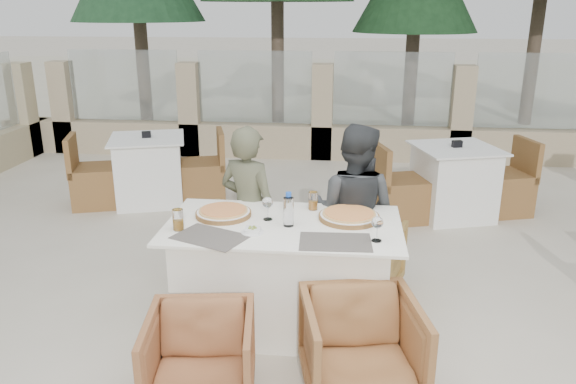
# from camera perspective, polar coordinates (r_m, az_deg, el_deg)

# --- Properties ---
(ground) EXTENTS (80.00, 80.00, 0.00)m
(ground) POSITION_cam_1_polar(r_m,az_deg,el_deg) (4.09, -0.14, -13.83)
(ground) COLOR beige
(ground) RESTS_ON ground
(sand_patch) EXTENTS (30.00, 16.00, 0.01)m
(sand_patch) POSITION_cam_1_polar(r_m,az_deg,el_deg) (17.58, 4.97, 11.11)
(sand_patch) COLOR beige
(sand_patch) RESTS_ON ground
(perimeter_wall_far) EXTENTS (10.00, 0.34, 1.60)m
(perimeter_wall_far) POSITION_cam_1_polar(r_m,az_deg,el_deg) (8.36, 3.51, 8.79)
(perimeter_wall_far) COLOR tan
(perimeter_wall_far) RESTS_ON ground
(dining_table) EXTENTS (1.60, 0.90, 0.77)m
(dining_table) POSITION_cam_1_polar(r_m,az_deg,el_deg) (3.98, -0.47, -8.42)
(dining_table) COLOR white
(dining_table) RESTS_ON ground
(placemat_near_left) EXTENTS (0.53, 0.45, 0.00)m
(placemat_near_left) POSITION_cam_1_polar(r_m,az_deg,el_deg) (3.64, -7.89, -4.54)
(placemat_near_left) COLOR #5F5851
(placemat_near_left) RESTS_ON dining_table
(placemat_near_right) EXTENTS (0.46, 0.32, 0.00)m
(placemat_near_right) POSITION_cam_1_polar(r_m,az_deg,el_deg) (3.54, 4.84, -5.07)
(placemat_near_right) COLOR #5E5750
(placemat_near_right) RESTS_ON dining_table
(pizza_left) EXTENTS (0.44, 0.44, 0.05)m
(pizza_left) POSITION_cam_1_polar(r_m,az_deg,el_deg) (3.98, -6.58, -2.07)
(pizza_left) COLOR #D0451C
(pizza_left) RESTS_ON dining_table
(pizza_right) EXTENTS (0.49, 0.49, 0.05)m
(pizza_right) POSITION_cam_1_polar(r_m,az_deg,el_deg) (3.92, 6.22, -2.37)
(pizza_right) COLOR #DF561E
(pizza_right) RESTS_ON dining_table
(water_bottle) EXTENTS (0.08, 0.08, 0.24)m
(water_bottle) POSITION_cam_1_polar(r_m,az_deg,el_deg) (3.74, 0.05, -1.76)
(water_bottle) COLOR #A6C3DA
(water_bottle) RESTS_ON dining_table
(wine_glass_centre) EXTENTS (0.10, 0.10, 0.18)m
(wine_glass_centre) POSITION_cam_1_polar(r_m,az_deg,el_deg) (3.86, -2.07, -1.55)
(wine_glass_centre) COLOR white
(wine_glass_centre) RESTS_ON dining_table
(wine_glass_corner) EXTENTS (0.10, 0.10, 0.18)m
(wine_glass_corner) POSITION_cam_1_polar(r_m,az_deg,el_deg) (3.55, 9.05, -3.58)
(wine_glass_corner) COLOR white
(wine_glass_corner) RESTS_ON dining_table
(beer_glass_left) EXTENTS (0.08, 0.08, 0.14)m
(beer_glass_left) POSITION_cam_1_polar(r_m,az_deg,el_deg) (3.77, -11.11, -2.77)
(beer_glass_left) COLOR #C67F1B
(beer_glass_left) RESTS_ON dining_table
(beer_glass_right) EXTENTS (0.09, 0.09, 0.13)m
(beer_glass_right) POSITION_cam_1_polar(r_m,az_deg,el_deg) (4.07, 2.56, -0.90)
(beer_glass_right) COLOR orange
(beer_glass_right) RESTS_ON dining_table
(olive_dish) EXTENTS (0.14, 0.14, 0.04)m
(olive_dish) POSITION_cam_1_polar(r_m,az_deg,el_deg) (3.67, -3.63, -3.85)
(olive_dish) COLOR white
(olive_dish) RESTS_ON dining_table
(armchair_far_left) EXTENTS (0.72, 0.74, 0.62)m
(armchair_far_left) POSITION_cam_1_polar(r_m,az_deg,el_deg) (4.68, -3.78, -5.25)
(armchair_far_left) COLOR olive
(armchair_far_left) RESTS_ON ground
(armchair_far_right) EXTENTS (0.77, 0.78, 0.57)m
(armchair_far_right) POSITION_cam_1_polar(r_m,az_deg,el_deg) (4.48, 7.33, -6.75)
(armchair_far_right) COLOR olive
(armchair_far_right) RESTS_ON ground
(armchair_near_left) EXTENTS (0.67, 0.69, 0.56)m
(armchair_near_left) POSITION_cam_1_polar(r_m,az_deg,el_deg) (3.34, -8.90, -16.53)
(armchair_near_left) COLOR #9A5F38
(armchair_near_left) RESTS_ON ground
(armchair_near_right) EXTENTS (0.77, 0.79, 0.61)m
(armchair_near_right) POSITION_cam_1_polar(r_m,az_deg,el_deg) (3.37, 7.45, -15.56)
(armchair_near_right) COLOR #956136
(armchair_near_right) RESTS_ON ground
(diner_left) EXTENTS (0.58, 0.49, 1.34)m
(diner_left) POSITION_cam_1_polar(r_m,az_deg,el_deg) (4.36, -4.01, -1.92)
(diner_left) COLOR #54553E
(diner_left) RESTS_ON ground
(diner_right) EXTENTS (0.80, 0.70, 1.37)m
(diner_right) POSITION_cam_1_polar(r_m,az_deg,el_deg) (4.29, 6.68, -2.10)
(diner_right) COLOR #36383B
(diner_right) RESTS_ON ground
(bg_table_a) EXTENTS (1.81, 1.26, 0.77)m
(bg_table_a) POSITION_cam_1_polar(r_m,az_deg,el_deg) (6.66, -13.91, 2.17)
(bg_table_a) COLOR white
(bg_table_a) RESTS_ON ground
(bg_table_b) EXTENTS (1.81, 1.25, 0.77)m
(bg_table_b) POSITION_cam_1_polar(r_m,az_deg,el_deg) (6.29, 16.45, 0.98)
(bg_table_b) COLOR white
(bg_table_b) RESTS_ON ground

